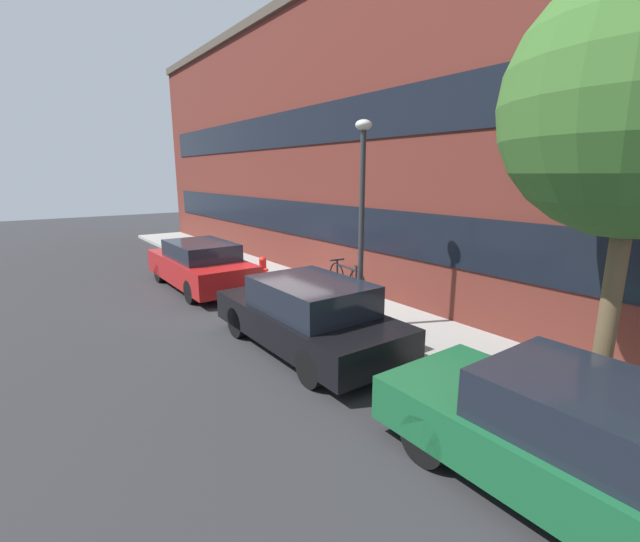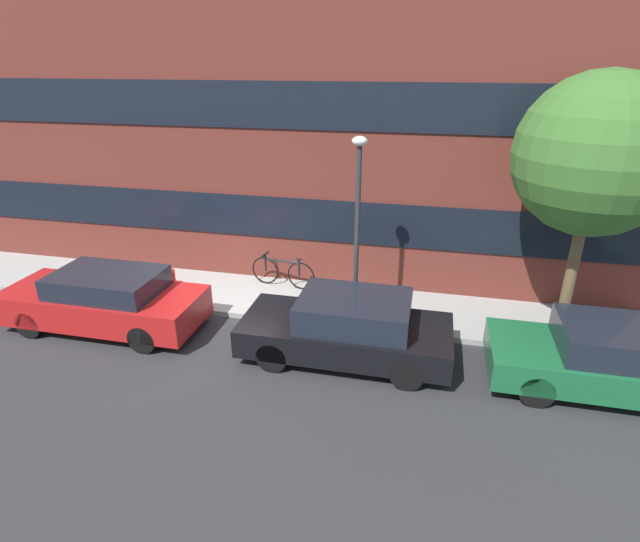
{
  "view_description": "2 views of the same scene",
  "coord_description": "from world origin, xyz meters",
  "px_view_note": "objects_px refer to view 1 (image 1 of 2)",
  "views": [
    {
      "loc": [
        9.66,
        -5.38,
        3.28
      ],
      "look_at": [
        2.03,
        0.17,
        1.13
      ],
      "focal_mm": 24.0,
      "sensor_mm": 36.0,
      "label": 1
    },
    {
      "loc": [
        4.75,
        -9.78,
        5.72
      ],
      "look_at": [
        2.42,
        0.35,
        1.27
      ],
      "focal_mm": 28.0,
      "sensor_mm": 36.0,
      "label": 2
    }
  ],
  "objects_px": {
    "parked_car_green": "(587,445)",
    "fire_hydrant": "(263,268)",
    "parked_car_black": "(308,315)",
    "bicycle": "(346,278)",
    "lamp_post": "(362,202)",
    "parked_car_red": "(200,265)"
  },
  "relations": [
    {
      "from": "parked_car_red",
      "to": "fire_hydrant",
      "type": "height_order",
      "value": "parked_car_red"
    },
    {
      "from": "parked_car_red",
      "to": "parked_car_green",
      "type": "distance_m",
      "value": 10.44
    },
    {
      "from": "parked_car_red",
      "to": "bicycle",
      "type": "distance_m",
      "value": 4.34
    },
    {
      "from": "parked_car_green",
      "to": "fire_hydrant",
      "type": "bearing_deg",
      "value": -9.76
    },
    {
      "from": "parked_car_black",
      "to": "bicycle",
      "type": "height_order",
      "value": "parked_car_black"
    },
    {
      "from": "parked_car_green",
      "to": "bicycle",
      "type": "distance_m",
      "value": 7.64
    },
    {
      "from": "fire_hydrant",
      "to": "bicycle",
      "type": "height_order",
      "value": "bicycle"
    },
    {
      "from": "parked_car_red",
      "to": "fire_hydrant",
      "type": "distance_m",
      "value": 1.83
    },
    {
      "from": "parked_car_red",
      "to": "parked_car_green",
      "type": "height_order",
      "value": "parked_car_red"
    },
    {
      "from": "parked_car_green",
      "to": "fire_hydrant",
      "type": "height_order",
      "value": "parked_car_green"
    },
    {
      "from": "parked_car_black",
      "to": "fire_hydrant",
      "type": "relative_size",
      "value": 5.8
    },
    {
      "from": "fire_hydrant",
      "to": "bicycle",
      "type": "xyz_separation_m",
      "value": [
        2.61,
        1.11,
        0.06
      ]
    },
    {
      "from": "bicycle",
      "to": "lamp_post",
      "type": "relative_size",
      "value": 0.43
    },
    {
      "from": "parked_car_green",
      "to": "bicycle",
      "type": "xyz_separation_m",
      "value": [
        -7.11,
        2.78,
        -0.11
      ]
    },
    {
      "from": "parked_car_green",
      "to": "lamp_post",
      "type": "distance_m",
      "value": 5.55
    },
    {
      "from": "parked_car_green",
      "to": "fire_hydrant",
      "type": "distance_m",
      "value": 9.86
    },
    {
      "from": "parked_car_red",
      "to": "parked_car_green",
      "type": "bearing_deg",
      "value": -180.0
    },
    {
      "from": "parked_car_black",
      "to": "parked_car_green",
      "type": "distance_m",
      "value": 4.88
    },
    {
      "from": "parked_car_black",
      "to": "fire_hydrant",
      "type": "xyz_separation_m",
      "value": [
        -4.84,
        1.67,
        -0.18
      ]
    },
    {
      "from": "fire_hydrant",
      "to": "bicycle",
      "type": "relative_size",
      "value": 0.41
    },
    {
      "from": "parked_car_red",
      "to": "bicycle",
      "type": "relative_size",
      "value": 2.52
    },
    {
      "from": "parked_car_green",
      "to": "bicycle",
      "type": "height_order",
      "value": "parked_car_green"
    }
  ]
}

